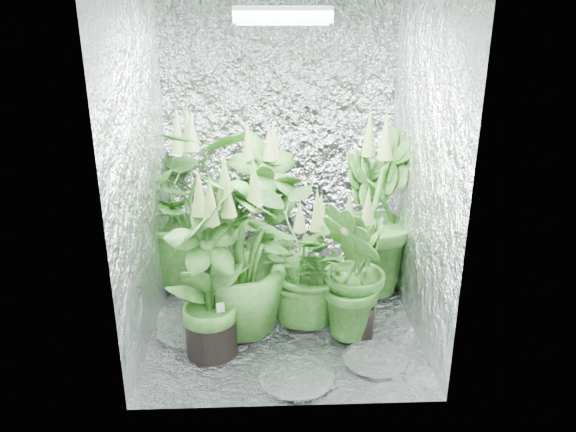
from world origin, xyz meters
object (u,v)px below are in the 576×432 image
(plant_f, at_px, (208,276))
(plant_g, at_px, (355,272))
(plant_e, at_px, (304,264))
(circulation_fan, at_px, (369,269))
(grow_lamp, at_px, (282,15))
(plant_d, at_px, (240,258))
(plant_c, at_px, (377,213))
(plant_b, at_px, (267,216))
(plant_a, at_px, (188,203))

(plant_f, xyz_separation_m, plant_g, (0.83, 0.14, -0.06))
(plant_e, xyz_separation_m, circulation_fan, (0.49, 0.46, -0.27))
(grow_lamp, relative_size, plant_d, 0.46)
(plant_f, xyz_separation_m, circulation_fan, (1.04, 0.75, -0.35))
(plant_c, height_order, plant_d, plant_c)
(plant_g, bearing_deg, plant_d, 173.82)
(grow_lamp, xyz_separation_m, plant_d, (-0.26, -0.11, -1.33))
(grow_lamp, height_order, circulation_fan, grow_lamp)
(plant_e, bearing_deg, circulation_fan, 43.40)
(grow_lamp, height_order, plant_f, grow_lamp)
(grow_lamp, bearing_deg, plant_f, -142.68)
(plant_b, height_order, plant_e, plant_b)
(plant_a, relative_size, plant_c, 1.01)
(plant_a, height_order, plant_d, plant_a)
(plant_d, distance_m, circulation_fan, 1.09)
(plant_f, relative_size, circulation_fan, 3.29)
(plant_d, distance_m, plant_e, 0.40)
(circulation_fan, bearing_deg, plant_f, -153.10)
(plant_d, relative_size, plant_g, 1.17)
(plant_f, height_order, circulation_fan, plant_f)
(grow_lamp, distance_m, plant_g, 1.47)
(plant_c, xyz_separation_m, plant_d, (-0.90, -0.51, -0.08))
(plant_b, distance_m, plant_g, 0.84)
(plant_b, relative_size, plant_c, 0.95)
(plant_a, distance_m, plant_e, 1.01)
(plant_c, xyz_separation_m, plant_f, (-1.06, -0.72, -0.08))
(plant_b, height_order, circulation_fan, plant_b)
(plant_c, distance_m, plant_f, 1.29)
(grow_lamp, relative_size, plant_e, 0.57)
(plant_d, height_order, plant_e, plant_d)
(plant_d, relative_size, circulation_fan, 3.33)
(grow_lamp, height_order, plant_g, grow_lamp)
(plant_a, distance_m, plant_f, 0.95)
(plant_b, bearing_deg, plant_d, -105.54)
(grow_lamp, distance_m, plant_c, 1.46)
(plant_b, bearing_deg, plant_g, -52.37)
(grow_lamp, height_order, plant_d, grow_lamp)
(plant_e, bearing_deg, plant_d, -168.82)
(plant_f, height_order, plant_g, plant_f)
(circulation_fan, bearing_deg, grow_lamp, -154.04)
(plant_c, relative_size, circulation_fan, 3.77)
(plant_g, bearing_deg, circulation_fan, 71.63)
(plant_c, bearing_deg, plant_d, -150.40)
(grow_lamp, distance_m, plant_d, 1.36)
(plant_b, relative_size, plant_e, 1.33)
(plant_a, relative_size, circulation_fan, 3.81)
(plant_a, height_order, plant_b, plant_a)
(plant_b, distance_m, plant_e, 0.57)
(grow_lamp, bearing_deg, plant_c, 32.15)
(grow_lamp, distance_m, plant_b, 1.38)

